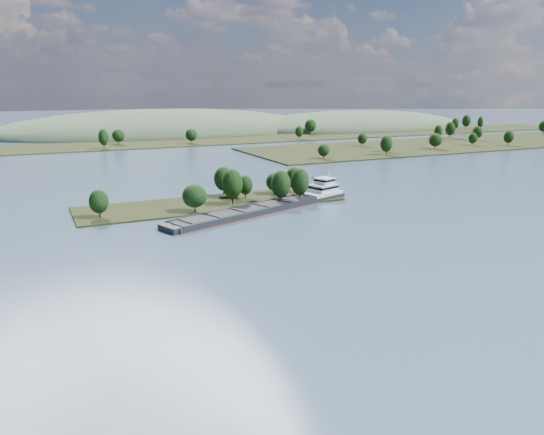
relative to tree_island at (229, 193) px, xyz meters
name	(u,v)px	position (x,y,z in m)	size (l,w,h in m)	color
ground	(280,247)	(-6.60, -58.57, -3.99)	(1800.00, 1800.00, 0.00)	#3E556C
tree_island	(229,193)	(0.00, 0.00, 0.00)	(100.00, 31.28, 14.66)	black
right_bank	(452,143)	(225.29, 121.17, -3.03)	(320.00, 90.00, 15.37)	black
back_shoreline	(130,144)	(3.14, 221.25, -3.25)	(900.00, 60.00, 15.48)	black
hill_east	(357,128)	(253.40, 291.43, -3.99)	(260.00, 140.00, 36.00)	#40563B
hill_west	(164,132)	(53.40, 321.43, -3.99)	(320.00, 160.00, 44.00)	#40563B
cargo_barge	(275,205)	(12.10, -14.99, -2.59)	(80.80, 36.27, 11.12)	black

